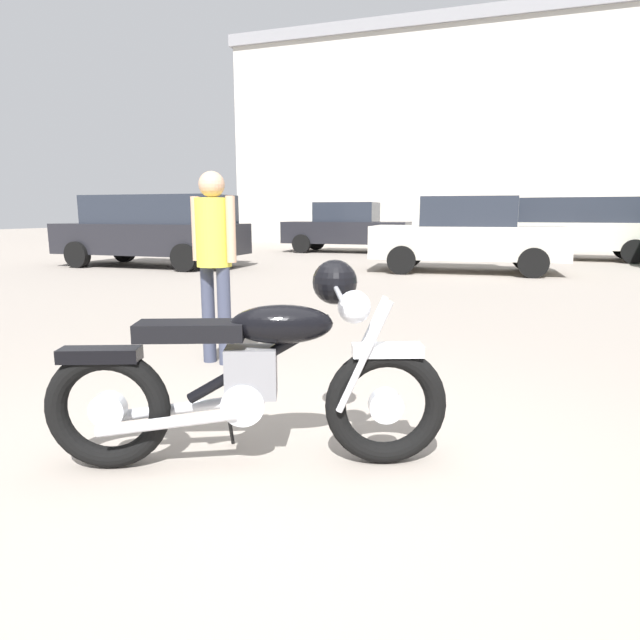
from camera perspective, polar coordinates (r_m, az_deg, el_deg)
name	(u,v)px	position (r m, az deg, el deg)	size (l,w,h in m)	color
ground_plane	(290,485)	(2.84, -3.08, -16.59)	(80.00, 80.00, 0.00)	gray
vintage_motorcycle	(258,374)	(2.90, -6.38, -5.56)	(1.96, 1.03, 1.07)	black
bystander	(214,248)	(4.87, -10.89, 7.31)	(0.46, 0.30, 1.66)	#383D51
dark_sedan_left	(154,228)	(14.44, -16.77, 9.03)	(4.75, 2.08, 1.74)	black
blue_hatchback_right	(467,235)	(12.96, 14.91, 8.50)	(4.34, 2.22, 1.67)	black
red_hatchback_near	(347,227)	(19.10, 2.79, 9.52)	(4.31, 2.15, 1.67)	black
silver_sedan_mid	(576,226)	(17.55, 24.95, 8.75)	(4.74, 2.04, 1.74)	black
industrial_building	(467,143)	(28.91, 14.91, 17.26)	(20.40, 9.81, 17.47)	beige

